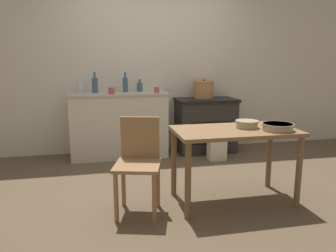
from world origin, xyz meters
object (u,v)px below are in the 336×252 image
object	(u,v)px
mixing_bowl_large	(247,124)
stock_pot	(204,90)
bottle_center_left	(125,84)
chair	(139,161)
stove	(205,125)
bottle_left	(80,86)
mixing_bowl_small	(278,126)
bottle_far_left	(95,85)
cup_center	(112,91)
work_table	(234,140)
bottle_mid_left	(140,87)
cup_center_right	(157,90)
flour_sack	(217,146)

from	to	relation	value
mixing_bowl_large	stock_pot	bearing A→B (deg)	85.11
mixing_bowl_large	bottle_center_left	world-z (taller)	bottle_center_left
chair	stock_pot	distance (m)	2.30
stove	bottle_left	distance (m)	1.93
mixing_bowl_large	mixing_bowl_small	size ratio (longest dim) A/B	0.76
bottle_far_left	bottle_center_left	size ratio (longest dim) A/B	1.00
bottle_center_left	cup_center	size ratio (longest dim) A/B	3.21
cup_center	bottle_center_left	bearing A→B (deg)	50.02
work_table	chair	world-z (taller)	chair
chair	bottle_mid_left	xyz separation A→B (m)	(0.26, 1.94, 0.52)
bottle_center_left	stock_pot	bearing A→B (deg)	-0.85
bottle_left	bottle_center_left	bearing A→B (deg)	-3.87
bottle_mid_left	mixing_bowl_small	bearing A→B (deg)	-63.21
cup_center_right	bottle_left	bearing A→B (deg)	166.19
chair	stock_pot	bearing A→B (deg)	72.39
bottle_mid_left	bottle_center_left	distance (m)	0.22
work_table	chair	size ratio (longest dim) A/B	1.35
stove	mixing_bowl_small	world-z (taller)	stove
stock_pot	mixing_bowl_small	size ratio (longest dim) A/B	1.06
chair	bottle_left	bearing A→B (deg)	121.88
stove	mixing_bowl_large	xyz separation A→B (m)	(-0.17, -1.77, 0.36)
mixing_bowl_small	bottle_center_left	world-z (taller)	bottle_center_left
cup_center_right	stock_pot	bearing A→B (deg)	14.67
stove	work_table	xyz separation A→B (m)	(-0.31, -1.80, 0.21)
mixing_bowl_small	bottle_left	world-z (taller)	bottle_left
bottle_far_left	bottle_mid_left	world-z (taller)	bottle_far_left
stove	bottle_mid_left	size ratio (longest dim) A/B	4.97
work_table	flour_sack	world-z (taller)	work_table
mixing_bowl_large	mixing_bowl_small	distance (m)	0.29
mixing_bowl_small	mixing_bowl_large	bearing A→B (deg)	143.09
mixing_bowl_small	bottle_mid_left	xyz separation A→B (m)	(-1.04, 2.06, 0.23)
bottle_left	bottle_mid_left	size ratio (longest dim) A/B	1.31
mixing_bowl_small	cup_center	size ratio (longest dim) A/B	3.29
work_table	stock_pot	xyz separation A→B (m)	(0.29, 1.87, 0.32)
mixing_bowl_large	mixing_bowl_small	world-z (taller)	mixing_bowl_large
bottle_mid_left	bottle_center_left	bearing A→B (deg)	-171.41
chair	cup_center_right	size ratio (longest dim) A/B	10.77
stove	bottle_left	bearing A→B (deg)	176.05
mixing_bowl_large	cup_center_right	distance (m)	1.75
stove	mixing_bowl_small	bearing A→B (deg)	-88.35
cup_center	work_table	bearing A→B (deg)	-56.42
chair	mixing_bowl_small	size ratio (longest dim) A/B	2.94
stock_pot	bottle_left	distance (m)	1.81
bottle_mid_left	cup_center	distance (m)	0.50
mixing_bowl_large	cup_center	distance (m)	2.03
bottle_center_left	cup_center_right	world-z (taller)	bottle_center_left
bottle_center_left	bottle_mid_left	bearing A→B (deg)	8.59
cup_center	cup_center_right	xyz separation A→B (m)	(0.63, 0.03, -0.00)
chair	mixing_bowl_large	bearing A→B (deg)	18.39
chair	stock_pot	xyz separation A→B (m)	(1.23, 1.89, 0.46)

